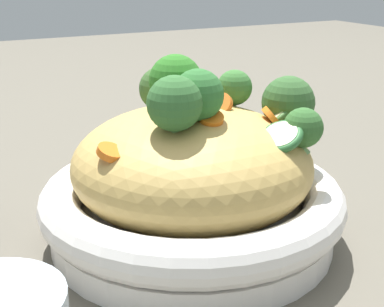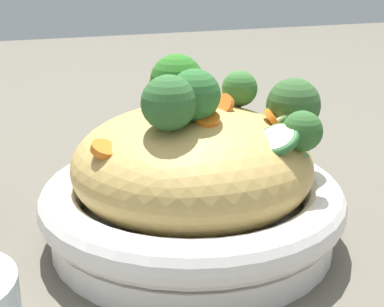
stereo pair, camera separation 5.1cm
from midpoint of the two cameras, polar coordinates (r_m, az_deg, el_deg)
name	(u,v)px [view 1 (the left image)]	position (r m, az deg, el deg)	size (l,w,h in m)	color
ground_plane	(192,238)	(0.54, -2.71, -8.78)	(3.00, 3.00, 0.00)	#5A5549
serving_bowl	(192,208)	(0.53, -2.76, -5.67)	(0.28, 0.28, 0.06)	white
noodle_heap	(192,164)	(0.51, -2.84, -1.15)	(0.22, 0.22, 0.11)	tan
broccoli_florets	(214,98)	(0.50, -0.55, 5.74)	(0.20, 0.20, 0.09)	#95AB76
carrot_coins	(207,114)	(0.50, -1.31, 4.04)	(0.11, 0.19, 0.04)	orange
zucchini_slices	(277,128)	(0.49, 5.87, 2.57)	(0.10, 0.07, 0.03)	beige
chicken_chunks	(186,101)	(0.53, -3.40, 5.39)	(0.09, 0.08, 0.04)	beige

